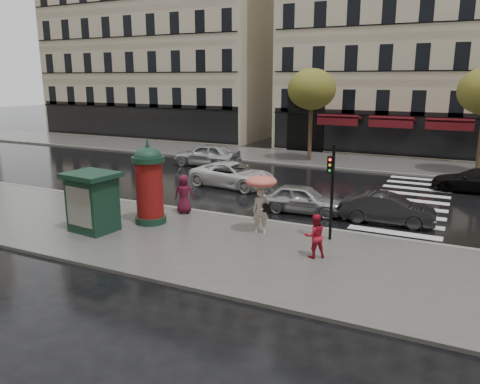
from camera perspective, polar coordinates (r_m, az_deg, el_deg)
The scene contains 20 objects.
ground at distance 17.73m, azimuth -3.35°, elevation -5.98°, with size 160.00×160.00×0.00m, color black.
near_sidewalk at distance 17.30m, azimuth -4.17°, elevation -6.30°, with size 90.00×7.00×0.12m, color #474744.
far_sidewalk at distance 35.02m, azimuth 12.05°, elevation 3.73°, with size 90.00×6.00×0.12m, color #474744.
near_kerb at distance 20.24m, azimuth 0.81°, elevation -3.22°, with size 90.00×0.25×0.14m, color slate.
far_kerb at distance 32.16m, azimuth 10.73°, elevation 2.93°, with size 90.00×0.25×0.14m, color slate.
zebra_crossing at distance 24.95m, azimuth 20.09°, elevation -0.95°, with size 3.60×11.75×0.01m, color silver.
bldg_far_corner at distance 44.89m, azimuth 24.42°, elevation 19.43°, with size 26.00×14.00×22.90m.
bldg_far_left at distance 54.07m, azimuth -8.64°, elevation 19.28°, with size 24.00×14.00×22.90m.
tree_far_left at distance 34.10m, azimuth 8.73°, elevation 12.24°, with size 3.40×3.40×6.64m.
woman_umbrella at distance 17.83m, azimuth 2.59°, elevation -0.29°, with size 1.21×1.21×2.33m.
woman_red at distance 15.80m, azimuth 9.10°, elevation -5.29°, with size 0.73×0.57×1.50m, color red.
man_burgundy at distance 20.80m, azimuth -6.86°, elevation -0.25°, with size 0.84×0.55×1.72m, color #531026.
morris_column at distance 19.44m, azimuth -11.02°, elevation 1.16°, with size 1.32×1.32×3.56m.
traffic_light at distance 17.20m, azimuth 11.11°, elevation 1.06°, with size 0.25×0.35×3.56m.
newsstand at distance 19.05m, azimuth -17.53°, elevation -1.07°, with size 2.09×1.82×2.32m.
car_silver at distance 21.35m, azimuth 7.60°, elevation -0.82°, with size 1.53×3.81×1.30m, color #A5A5AA.
car_darkgrey at distance 20.60m, azimuth 17.56°, elevation -1.95°, with size 1.34×3.83×1.26m, color black.
car_white at distance 26.17m, azimuth -0.82°, elevation 2.09°, with size 2.28×4.95×1.37m, color silver.
car_black at distance 27.97m, azimuth 26.83°, elevation 1.26°, with size 1.80×4.42×1.28m, color black.
car_far_silver at distance 32.53m, azimuth -4.06°, elevation 4.56°, with size 1.88×4.68×1.59m, color #B9B9BE.
Camera 1 is at (8.22, -14.52, 5.98)m, focal length 35.00 mm.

